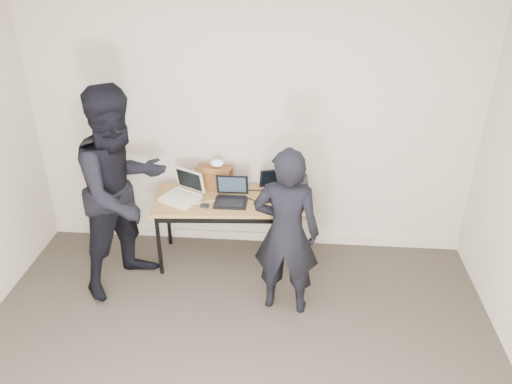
# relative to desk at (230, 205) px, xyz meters

# --- Properties ---
(room) EXTENTS (4.60, 4.60, 2.80)m
(room) POSITION_rel_desk_xyz_m (0.18, -1.85, 0.69)
(room) COLOR #3C352D
(room) RESTS_ON ground
(desk) EXTENTS (1.54, 0.75, 0.72)m
(desk) POSITION_rel_desk_xyz_m (0.00, 0.00, 0.00)
(desk) COLOR olive
(desk) RESTS_ON ground
(laptop_beige) EXTENTS (0.46, 0.45, 0.28)m
(laptop_beige) POSITION_rel_desk_xyz_m (-0.47, -0.02, 0.11)
(laptop_beige) COLOR beige
(laptop_beige) RESTS_ON desk
(laptop_center) EXTENTS (0.32, 0.31, 0.25)m
(laptop_center) POSITION_rel_desk_xyz_m (0.02, -0.03, 0.11)
(laptop_center) COLOR black
(laptop_center) RESTS_ON desk
(laptop_right) EXTENTS (0.40, 0.39, 0.24)m
(laptop_right) POSITION_rel_desk_xyz_m (0.47, 0.16, 0.11)
(laptop_right) COLOR black
(laptop_right) RESTS_ON desk
(leather_satchel) EXTENTS (0.38, 0.21, 0.25)m
(leather_satchel) POSITION_rel_desk_xyz_m (-0.18, 0.23, 0.19)
(leather_satchel) COLOR brown
(leather_satchel) RESTS_ON desk
(tissue) EXTENTS (0.15, 0.12, 0.08)m
(tissue) POSITION_rel_desk_xyz_m (-0.15, 0.23, 0.34)
(tissue) COLOR white
(tissue) RESTS_ON leather_satchel
(equipment_box) EXTENTS (0.29, 0.25, 0.16)m
(equipment_box) POSITION_rel_desk_xyz_m (0.63, 0.19, 0.14)
(equipment_box) COLOR black
(equipment_box) RESTS_ON desk
(power_brick) EXTENTS (0.08, 0.06, 0.03)m
(power_brick) POSITION_rel_desk_xyz_m (-0.22, -0.17, 0.07)
(power_brick) COLOR black
(power_brick) RESTS_ON desk
(cables) EXTENTS (1.15, 0.41, 0.01)m
(cables) POSITION_rel_desk_xyz_m (0.04, -0.00, 0.06)
(cables) COLOR silver
(cables) RESTS_ON desk
(person_typist) EXTENTS (0.62, 0.44, 1.59)m
(person_typist) POSITION_rel_desk_xyz_m (0.58, -0.68, 0.13)
(person_typist) COLOR black
(person_typist) RESTS_ON ground
(person_observer) EXTENTS (1.16, 1.22, 1.98)m
(person_observer) POSITION_rel_desk_xyz_m (-0.92, -0.41, 0.33)
(person_observer) COLOR black
(person_observer) RESTS_ON ground
(baseboard) EXTENTS (4.50, 0.03, 0.10)m
(baseboard) POSITION_rel_desk_xyz_m (0.18, 0.38, -0.61)
(baseboard) COLOR beige
(baseboard) RESTS_ON ground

